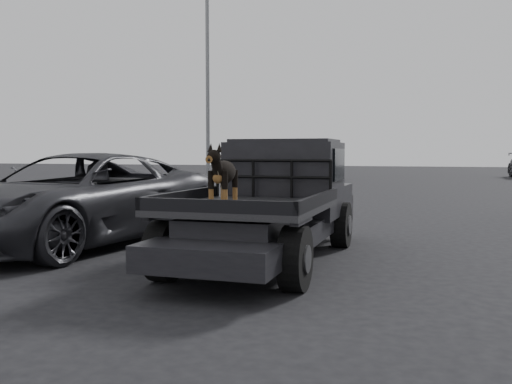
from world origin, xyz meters
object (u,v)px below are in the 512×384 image
(flatbed_ute, at_px, (268,229))
(parked_suv, at_px, (78,199))
(floodlight_near, at_px, (207,22))
(distant_car_a, at_px, (304,166))
(dog, at_px, (223,177))

(flatbed_ute, bearing_deg, parked_suv, 173.24)
(parked_suv, xyz_separation_m, floodlight_near, (-4.33, 16.22, 6.77))
(distant_car_a, height_order, floodlight_near, floodlight_near)
(floodlight_near, bearing_deg, flatbed_ute, -64.62)
(dog, height_order, floodlight_near, floodlight_near)
(dog, xyz_separation_m, distant_car_a, (-4.88, 25.38, -0.48))
(parked_suv, bearing_deg, flatbed_ute, 1.54)
(parked_suv, bearing_deg, floodlight_near, 113.26)
(flatbed_ute, distance_m, floodlight_near, 19.75)
(flatbed_ute, height_order, parked_suv, parked_suv)
(distant_car_a, bearing_deg, dog, -94.71)
(dog, bearing_deg, floodlight_near, 113.20)
(flatbed_ute, xyz_separation_m, dog, (-0.16, -1.40, 0.83))
(flatbed_ute, relative_size, parked_suv, 0.95)
(dog, distance_m, parked_suv, 3.89)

